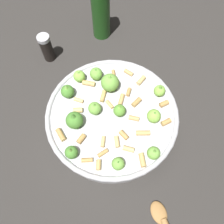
% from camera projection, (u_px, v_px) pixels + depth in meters
% --- Properties ---
extents(ground_plane, '(2.40, 2.40, 0.00)m').
position_uv_depth(ground_plane, '(112.00, 124.00, 0.65)').
color(ground_plane, '#2D2B28').
extents(cooking_pan, '(0.34, 0.34, 0.12)m').
position_uv_depth(cooking_pan, '(112.00, 117.00, 0.61)').
color(cooking_pan, '#B7B7BC').
rests_on(cooking_pan, ground).
extents(pepper_shaker, '(0.04, 0.04, 0.09)m').
position_uv_depth(pepper_shaker, '(47.00, 48.00, 0.70)').
color(pepper_shaker, black).
rests_on(pepper_shaker, ground).
extents(olive_oil_bottle, '(0.06, 0.06, 0.21)m').
position_uv_depth(olive_oil_bottle, '(101.00, 13.00, 0.71)').
color(olive_oil_bottle, '#1E4C19').
rests_on(olive_oil_bottle, ground).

